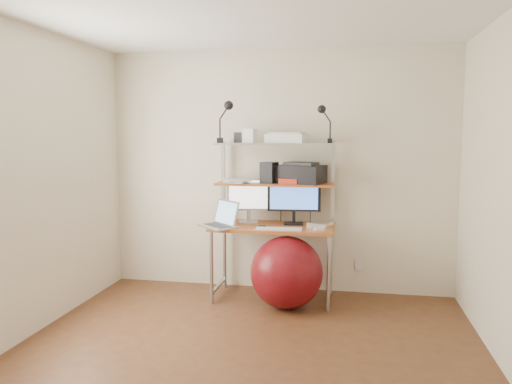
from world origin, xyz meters
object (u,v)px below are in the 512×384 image
printer (301,173)px  exercise_ball (287,272)px  monitor_black (294,198)px  monitor_silver (249,197)px  laptop (222,221)px

printer → exercise_ball: (-0.09, -0.40, -0.91)m
monitor_black → exercise_ball: monitor_black is taller
exercise_ball → monitor_black: bearing=86.2°
monitor_silver → laptop: (-0.21, -0.29, -0.21)m
laptop → exercise_ball: laptop is taller
monitor_silver → laptop: size_ratio=1.04×
laptop → printer: (0.74, 0.31, 0.45)m
monitor_silver → laptop: bearing=-137.7°
monitor_silver → printer: size_ratio=0.95×
monitor_black → printer: 0.26m
monitor_black → laptop: size_ratio=1.13×
laptop → exercise_ball: bearing=36.2°
laptop → exercise_ball: size_ratio=0.68×
monitor_silver → monitor_black: size_ratio=0.92×
exercise_ball → laptop: bearing=172.0°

